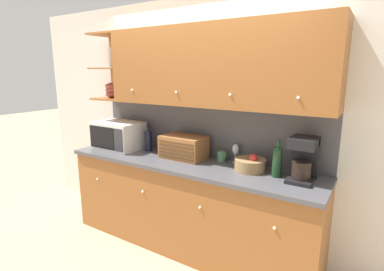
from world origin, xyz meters
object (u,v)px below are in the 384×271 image
object	(u,v)px
mug	(222,156)
microwave	(118,135)
bread_box	(184,147)
wine_bottle	(277,160)
coffee_maker	(303,158)
wine_glass	(236,150)
fruit_basket	(250,164)
storage_canister	(163,143)
second_wine_bottle	(148,139)

from	to	relation	value
mug	microwave	bearing A→B (deg)	-171.58
bread_box	mug	bearing A→B (deg)	16.41
microwave	wine_bottle	size ratio (longest dim) A/B	1.66
wine_bottle	coffee_maker	bearing A→B (deg)	8.22
mug	wine_glass	size ratio (longest dim) A/B	0.54
mug	fruit_basket	xyz separation A→B (m)	(0.36, -0.13, 0.01)
bread_box	wine_bottle	world-z (taller)	wine_bottle
microwave	fruit_basket	distance (m)	1.64
mug	wine_glass	world-z (taller)	wine_glass
coffee_maker	storage_canister	bearing A→B (deg)	175.06
fruit_basket	storage_canister	bearing A→B (deg)	173.13
wine_glass	fruit_basket	size ratio (longest dim) A/B	0.67
mug	second_wine_bottle	bearing A→B (deg)	-173.80
storage_canister	bread_box	size ratio (longest dim) A/B	0.37
microwave	storage_canister	distance (m)	0.56
wine_glass	fruit_basket	bearing A→B (deg)	-35.29
storage_canister	wine_bottle	distance (m)	1.38
storage_canister	wine_bottle	world-z (taller)	wine_bottle
storage_canister	wine_glass	distance (m)	0.89
second_wine_bottle	coffee_maker	xyz separation A→B (m)	(1.71, -0.03, 0.06)
storage_canister	microwave	bearing A→B (deg)	-159.53
wine_glass	storage_canister	bearing A→B (deg)	-178.68
microwave	coffee_maker	xyz separation A→B (m)	(2.09, 0.06, 0.04)
microwave	wine_bottle	bearing A→B (deg)	0.87
bread_box	fruit_basket	world-z (taller)	bread_box
mug	storage_canister	bearing A→B (deg)	179.52
mug	fruit_basket	bearing A→B (deg)	-19.53
wine_glass	coffee_maker	size ratio (longest dim) A/B	0.51
wine_glass	fruit_basket	distance (m)	0.28
microwave	coffee_maker	bearing A→B (deg)	1.60
microwave	bread_box	distance (m)	0.89
wine_bottle	second_wine_bottle	bearing A→B (deg)	177.60
bread_box	storage_canister	bearing A→B (deg)	161.57
bread_box	mug	distance (m)	0.41
wine_glass	coffee_maker	distance (m)	0.70
mug	wine_bottle	xyz separation A→B (m)	(0.61, -0.16, 0.10)
bread_box	fruit_basket	bearing A→B (deg)	-1.01
storage_canister	fruit_basket	bearing A→B (deg)	-6.87
second_wine_bottle	wine_bottle	distance (m)	1.51
bread_box	wine_bottle	size ratio (longest dim) A/B	1.38
microwave	wine_glass	size ratio (longest dim) A/B	2.89
wine_glass	wine_bottle	distance (m)	0.51
storage_canister	mug	bearing A→B (deg)	-0.48
microwave	bread_box	world-z (taller)	microwave
microwave	second_wine_bottle	bearing A→B (deg)	13.47
wine_glass	wine_bottle	bearing A→B (deg)	-21.55
fruit_basket	wine_bottle	xyz separation A→B (m)	(0.25, -0.03, 0.09)
storage_canister	bread_box	world-z (taller)	bread_box
bread_box	wine_glass	world-z (taller)	bread_box
second_wine_bottle	storage_canister	world-z (taller)	second_wine_bottle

